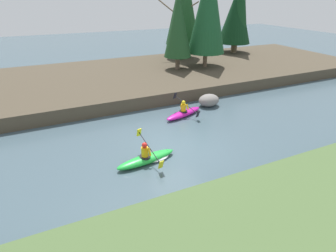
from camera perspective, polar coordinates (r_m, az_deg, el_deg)
The scene contains 11 objects.
ground_plane at distance 12.66m, azimuth 1.97°, elevation -4.28°, with size 90.00×90.00×0.00m, color #425660.
riverbank_far at distance 21.83m, azimuth -10.51°, elevation 10.04°, with size 44.00×11.72×0.84m.
conifer_tree_far_left at distance 22.23m, azimuth 2.21°, elevation 21.02°, with size 2.25×2.25×5.94m.
conifer_tree_left at distance 26.55m, azimuth 3.39°, elevation 25.18°, with size 3.24×3.24×8.63m.
conifer_tree_mid_left at distance 23.35m, azimuth 8.78°, elevation 24.24°, with size 3.15×3.15×8.40m.
conifer_tree_centre at distance 30.21m, azimuth 14.64°, elevation 22.42°, with size 3.42×3.42×6.66m.
conifer_tree_mid_right at distance 30.06m, azimuth 15.37°, elevation 23.72°, with size 2.34×2.34×8.04m.
bare_tree_downstream at distance 26.63m, azimuth 1.97°, elevation 20.03°, with size 3.05×3.02×5.49m.
kayaker_lead at distance 15.65m, azimuth 3.52°, elevation 2.95°, with size 2.75×2.02×1.20m.
kayaker_middle at distance 11.43m, azimuth -4.26°, elevation -6.92°, with size 2.80×2.07×1.20m.
boulder_midstream at distance 17.23m, azimuth 8.87°, elevation 5.56°, with size 1.39×1.09×0.79m.
Camera 1 is at (-4.82, -9.73, 6.51)m, focal length 28.00 mm.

